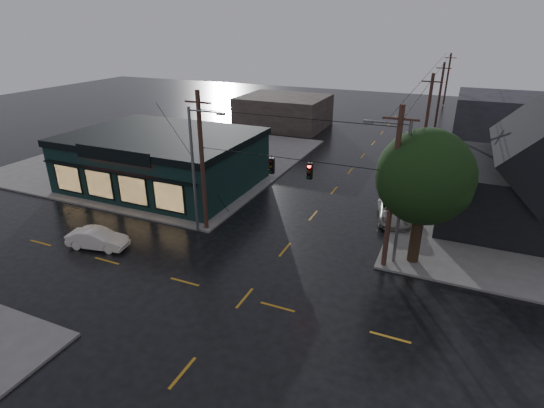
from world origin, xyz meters
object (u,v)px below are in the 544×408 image
at_px(corner_tree, 425,177).
at_px(utility_pole_nw, 207,229).
at_px(sedan_cream, 97,239).
at_px(utility_pole_ne, 383,266).
at_px(suv_silver, 394,212).

relative_size(corner_tree, utility_pole_nw, 0.84).
bearing_deg(sedan_cream, utility_pole_nw, -55.96).
xyz_separation_m(utility_pole_nw, utility_pole_ne, (13.00, 0.00, 0.00)).
height_order(corner_tree, suv_silver, corner_tree).
bearing_deg(suv_silver, sedan_cream, -156.53).
xyz_separation_m(corner_tree, sedan_cream, (-19.89, -6.63, -5.11)).
relative_size(utility_pole_nw, sedan_cream, 2.47).
bearing_deg(utility_pole_ne, sedan_cream, -163.70).
relative_size(utility_pole_nw, suv_silver, 2.02).
height_order(utility_pole_nw, suv_silver, utility_pole_nw).
xyz_separation_m(sedan_cream, suv_silver, (17.79, 12.53, 0.02)).
bearing_deg(sedan_cream, utility_pole_ne, -84.98).
height_order(utility_pole_nw, utility_pole_ne, same).
height_order(corner_tree, utility_pole_ne, corner_tree).
relative_size(corner_tree, utility_pole_ne, 0.84).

